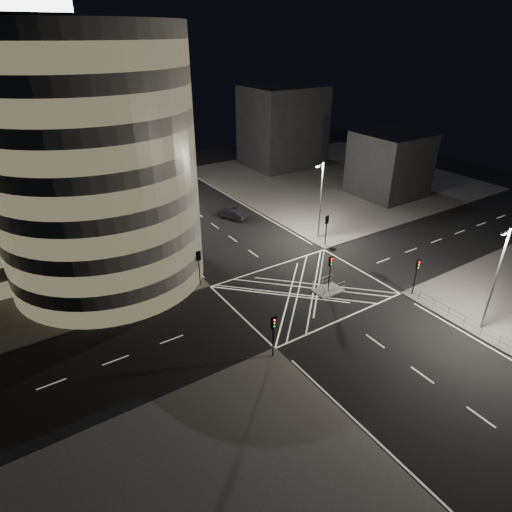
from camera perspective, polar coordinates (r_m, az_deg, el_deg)
ground at (r=45.58m, az=6.44°, el=-4.54°), size 120.00×120.00×0.00m
sidewalk_far_right at (r=81.74m, az=10.56°, el=10.15°), size 42.00×42.00×0.15m
central_island at (r=45.75m, az=9.58°, el=-4.54°), size 3.00×2.00×0.15m
office_tower_curved at (r=49.64m, az=-27.52°, el=11.22°), size 30.00×29.00×27.20m
office_block_rear at (r=72.59m, az=-30.88°, el=13.64°), size 24.00×16.00×22.00m
building_right_far at (r=87.70m, az=3.53°, el=16.86°), size 14.00×12.00×15.00m
building_right_near at (r=73.84m, az=17.35°, el=11.59°), size 10.00×10.00×10.00m
building_far_end at (r=91.12m, az=-19.95°, el=16.62°), size 18.00×8.00×18.00m
tree_a at (r=45.44m, az=-10.93°, el=1.77°), size 4.83×4.83×7.33m
tree_b at (r=50.66m, az=-13.59°, el=4.09°), size 4.80×4.80×7.15m
tree_c at (r=55.87m, az=-15.82°, el=6.45°), size 3.91×3.91×6.99m
tree_d at (r=61.30m, az=-17.65°, el=8.14°), size 5.17×5.17×7.78m
tree_e at (r=67.22m, az=-19.02°, el=8.53°), size 3.50×3.50×5.62m
traffic_signal_fl at (r=45.01m, az=-7.64°, el=-0.76°), size 0.55×0.22×4.00m
traffic_signal_nl at (r=35.05m, az=2.34°, el=-9.74°), size 0.55×0.22×4.00m
traffic_signal_fr at (r=53.93m, az=9.40°, el=4.11°), size 0.55×0.22×4.00m
traffic_signal_nr at (r=45.94m, az=20.63°, el=-1.82°), size 0.55×0.22×4.00m
traffic_signal_island at (r=44.31m, az=9.87°, el=-1.44°), size 0.55×0.22×4.00m
street_lamp_left_near at (r=47.99m, az=-11.26°, el=4.30°), size 1.25×0.25×10.00m
street_lamp_left_far at (r=64.15m, az=-17.61°, el=9.56°), size 1.25×0.25×10.00m
street_lamp_right_far at (r=54.87m, az=8.59°, el=7.55°), size 1.25×0.25×10.00m
street_lamp_right_near at (r=42.15m, az=29.33°, el=-2.45°), size 1.25×0.25×10.00m
railing_near_right at (r=44.32m, az=25.13°, el=-7.31°), size 0.06×11.70×1.10m
railing_island_south at (r=44.87m, az=10.40°, el=-4.37°), size 2.80×0.06×1.10m
railing_island_north at (r=45.97m, az=8.90°, el=-3.39°), size 2.80×0.06×1.10m
sedan at (r=62.41m, az=-3.22°, el=5.67°), size 3.28×5.00×1.56m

